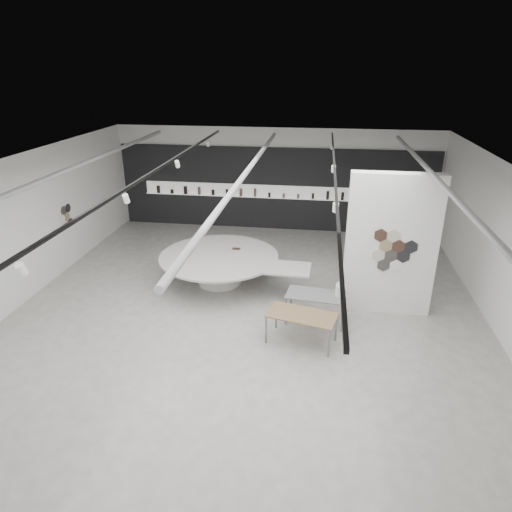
# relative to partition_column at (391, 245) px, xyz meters

# --- Properties ---
(room) EXTENTS (12.02, 14.02, 3.82)m
(room) POSITION_rel_partition_column_xyz_m (-3.59, -1.00, 0.27)
(room) COLOR #ABA8A1
(room) RESTS_ON ground
(back_wall_display) EXTENTS (11.80, 0.27, 3.10)m
(back_wall_display) POSITION_rel_partition_column_xyz_m (-3.58, 5.94, -0.26)
(back_wall_display) COLOR black
(back_wall_display) RESTS_ON ground
(partition_column) EXTENTS (2.20, 0.38, 3.60)m
(partition_column) POSITION_rel_partition_column_xyz_m (0.00, 0.00, 0.00)
(partition_column) COLOR white
(partition_column) RESTS_ON ground
(display_island) EXTENTS (4.42, 3.55, 0.87)m
(display_island) POSITION_rel_partition_column_xyz_m (-4.49, 0.92, -1.23)
(display_island) COLOR white
(display_island) RESTS_ON ground
(sample_table_wood) EXTENTS (1.68, 1.11, 0.72)m
(sample_table_wood) POSITION_rel_partition_column_xyz_m (-2.05, -1.81, -1.13)
(sample_table_wood) COLOR olive
(sample_table_wood) RESTS_ON ground
(sample_table_stone) EXTENTS (1.53, 0.89, 0.74)m
(sample_table_stone) POSITION_rel_partition_column_xyz_m (-1.74, -0.84, -1.12)
(sample_table_stone) COLOR slate
(sample_table_stone) RESTS_ON ground
(kitchen_counter) EXTENTS (1.47, 0.64, 1.13)m
(kitchen_counter) POSITION_rel_partition_column_xyz_m (0.12, 5.51, -1.39)
(kitchen_counter) COLOR white
(kitchen_counter) RESTS_ON ground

